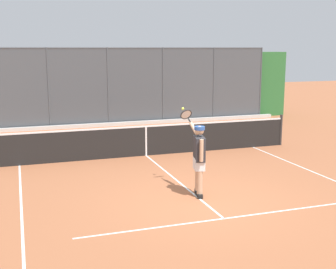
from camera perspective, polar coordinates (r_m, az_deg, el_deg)
ground_plane at (r=9.98m, az=4.35°, el=-8.45°), size 60.00×60.00×0.00m
court_line_markings at (r=8.84m, az=7.81°, el=-11.11°), size 7.63×10.17×0.01m
fence_backdrop at (r=20.07m, az=-8.03°, el=5.85°), size 17.92×1.37×3.36m
tennis_net at (r=13.92m, az=-2.83°, el=-0.73°), size 9.81×0.09×1.07m
tennis_player at (r=10.06m, az=3.96°, el=-2.69°), size 0.32×1.39×1.91m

